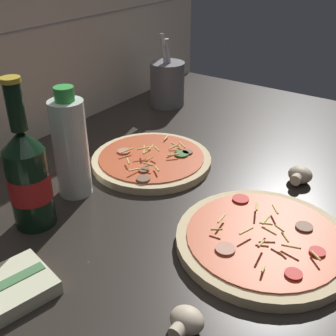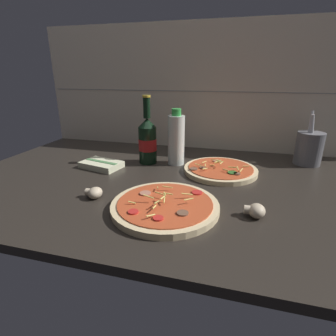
{
  "view_description": "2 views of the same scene",
  "coord_description": "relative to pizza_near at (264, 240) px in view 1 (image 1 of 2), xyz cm",
  "views": [
    {
      "loc": [
        -55.69,
        -39.33,
        49.3
      ],
      "look_at": [
        0.39,
        -0.29,
        11.12
      ],
      "focal_mm": 45.0,
      "sensor_mm": 36.0,
      "label": 1
    },
    {
      "loc": [
        17.42,
        -82.31,
        38.05
      ],
      "look_at": [
        -5.59,
        3.71,
        5.69
      ],
      "focal_mm": 28.0,
      "sensor_mm": 36.0,
      "label": 2
    }
  ],
  "objects": [
    {
      "name": "mushroom_left",
      "position": [
        -22.7,
        1.28,
        0.64
      ],
      "size": [
        5.08,
        4.84,
        3.39
      ],
      "color": "beige",
      "rests_on": "counter_slab"
    },
    {
      "name": "mushroom_right",
      "position": [
        23.64,
        2.21,
        0.74
      ],
      "size": [
        5.38,
        5.13,
        3.59
      ],
      "color": "beige",
      "rests_on": "counter_slab"
    },
    {
      "name": "pizza_near",
      "position": [
        0.0,
        0.0,
        0.0
      ],
      "size": [
        29.85,
        29.85,
        4.94
      ],
      "color": "beige",
      "rests_on": "counter_slab"
    },
    {
      "name": "pizza_far",
      "position": [
        12.26,
        33.16,
        -0.06
      ],
      "size": [
        27.52,
        27.52,
        4.49
      ],
      "color": "beige",
      "rests_on": "counter_slab"
    },
    {
      "name": "beer_bottle",
      "position": [
        -18.06,
        37.09,
        8.7
      ],
      "size": [
        7.44,
        7.44,
        27.5
      ],
      "color": "black",
      "rests_on": "counter_slab"
    },
    {
      "name": "counter_slab",
      "position": [
        -0.29,
        20.36,
        -2.31
      ],
      "size": [
        160.0,
        90.0,
        2.5
      ],
      "color": "#28231E",
      "rests_on": "ground"
    },
    {
      "name": "oil_bottle",
      "position": [
        -6.39,
        38.71,
        9.29
      ],
      "size": [
        6.77,
        6.77,
        22.51
      ],
      "color": "silver",
      "rests_on": "counter_slab"
    },
    {
      "name": "utensil_crock",
      "position": [
        46.05,
        52.3,
        5.77
      ],
      "size": [
        10.42,
        10.42,
        21.75
      ],
      "color": "slate",
      "rests_on": "counter_slab"
    }
  ]
}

